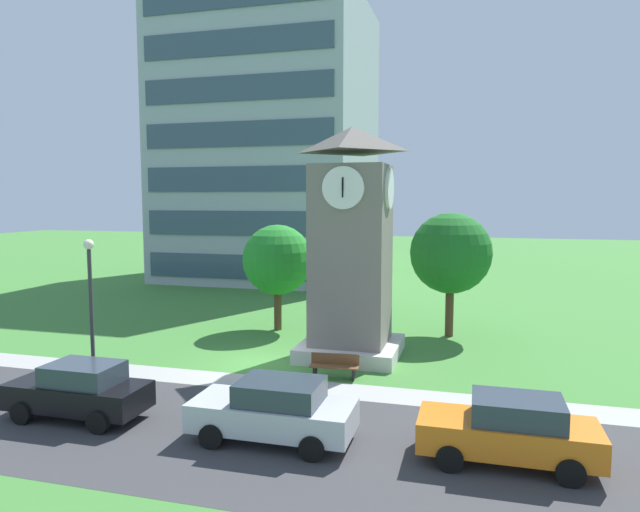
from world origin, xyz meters
The scene contains 12 objects.
ground_plane centered at (0.00, 0.00, 0.00)m, with size 160.00×160.00×0.00m, color #3D7A33.
street_asphalt centered at (0.00, -6.58, 0.00)m, with size 120.00×7.20×0.01m, color #38383A.
kerb_strip centered at (0.00, -2.18, 0.00)m, with size 120.00×1.60×0.01m, color #9E9E99.
office_building centered at (-8.59, 24.80, 11.20)m, with size 15.72×14.41×22.40m.
clock_tower centered at (3.24, 2.20, 4.20)m, with size 4.04×4.04×9.47m.
park_bench centered at (3.30, -0.89, 0.46)m, with size 1.83×0.61×0.88m.
street_lamp centered at (-4.96, -3.60, 3.25)m, with size 0.36×0.36×5.15m.
tree_by_building centered at (-1.33, 5.91, 3.53)m, with size 3.50×3.50×5.29m.
tree_streetside centered at (7.05, 6.81, 3.99)m, with size 3.85×3.85×5.93m.
parked_car_black centered at (-3.13, -6.65, 0.86)m, with size 4.20×1.90×1.69m.
parked_car_silver centered at (3.04, -6.58, 0.86)m, with size 4.45×2.07×1.69m.
parked_car_orange centered at (9.12, -6.31, 0.86)m, with size 4.35×1.93×1.69m.
Camera 1 is at (8.19, -20.62, 6.56)m, focal length 31.89 mm.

